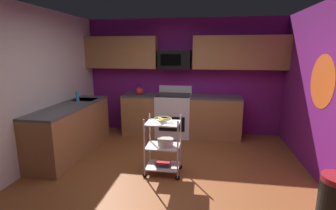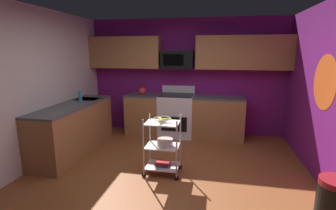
% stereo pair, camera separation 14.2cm
% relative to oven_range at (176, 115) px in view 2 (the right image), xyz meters
% --- Properties ---
extents(floor, '(4.40, 4.80, 0.04)m').
position_rel_oven_range_xyz_m(floor, '(0.17, -2.10, -0.50)').
color(floor, brown).
rests_on(floor, ground).
extents(wall_back, '(4.52, 0.06, 2.60)m').
position_rel_oven_range_xyz_m(wall_back, '(0.17, 0.33, 0.82)').
color(wall_back, '#751970').
rests_on(wall_back, ground).
extents(wall_left, '(0.06, 4.80, 2.60)m').
position_rel_oven_range_xyz_m(wall_left, '(-2.06, -2.10, 0.82)').
color(wall_left, silver).
rests_on(wall_left, ground).
extents(wall_flower_decal, '(0.00, 0.79, 0.79)m').
position_rel_oven_range_xyz_m(wall_flower_decal, '(2.37, -1.54, 0.97)').
color(wall_flower_decal, '#E5591E').
extents(counter_run, '(3.50, 2.65, 0.92)m').
position_rel_oven_range_xyz_m(counter_run, '(-0.68, -0.59, -0.01)').
color(counter_run, '#9E6B3D').
rests_on(counter_run, ground).
extents(oven_range, '(0.76, 0.65, 1.10)m').
position_rel_oven_range_xyz_m(oven_range, '(0.00, 0.00, 0.00)').
color(oven_range, white).
rests_on(oven_range, ground).
extents(upper_cabinets, '(4.40, 0.33, 0.70)m').
position_rel_oven_range_xyz_m(upper_cabinets, '(0.20, 0.13, 1.37)').
color(upper_cabinets, '#9E6B3D').
extents(microwave, '(0.70, 0.39, 0.40)m').
position_rel_oven_range_xyz_m(microwave, '(-0.00, 0.10, 1.22)').
color(microwave, black).
extents(rolling_cart, '(0.57, 0.39, 0.91)m').
position_rel_oven_range_xyz_m(rolling_cart, '(0.09, -1.87, -0.03)').
color(rolling_cart, silver).
rests_on(rolling_cart, ground).
extents(fruit_bowl, '(0.27, 0.27, 0.07)m').
position_rel_oven_range_xyz_m(fruit_bowl, '(0.09, -1.87, 0.40)').
color(fruit_bowl, silver).
rests_on(fruit_bowl, rolling_cart).
extents(mixing_bowl_large, '(0.25, 0.25, 0.11)m').
position_rel_oven_range_xyz_m(mixing_bowl_large, '(0.13, -1.87, 0.04)').
color(mixing_bowl_large, silver).
rests_on(mixing_bowl_large, rolling_cart).
extents(book_stack, '(0.21, 0.19, 0.06)m').
position_rel_oven_range_xyz_m(book_stack, '(0.09, -1.87, -0.32)').
color(book_stack, '#1E4C8C').
rests_on(book_stack, rolling_cart).
extents(kettle, '(0.21, 0.18, 0.26)m').
position_rel_oven_range_xyz_m(kettle, '(-0.78, -0.00, 0.52)').
color(kettle, red).
rests_on(kettle, counter_run).
extents(dish_soap_bottle, '(0.06, 0.06, 0.20)m').
position_rel_oven_range_xyz_m(dish_soap_bottle, '(-1.73, -1.05, 0.54)').
color(dish_soap_bottle, '#2D8CBF').
rests_on(dish_soap_bottle, counter_run).
extents(trash_can, '(0.34, 0.42, 0.66)m').
position_rel_oven_range_xyz_m(trash_can, '(2.07, -2.93, -0.15)').
color(trash_can, black).
rests_on(trash_can, ground).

